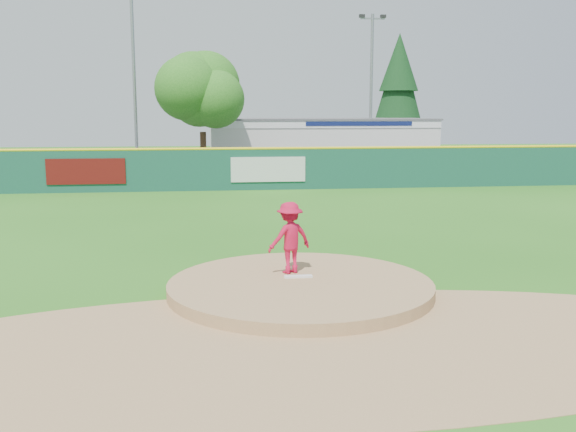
{
  "coord_description": "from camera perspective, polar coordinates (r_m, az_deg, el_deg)",
  "views": [
    {
      "loc": [
        -1.91,
        -12.79,
        3.71
      ],
      "look_at": [
        0.0,
        2.0,
        1.3
      ],
      "focal_mm": 40.0,
      "sensor_mm": 36.0,
      "label": 1
    }
  ],
  "objects": [
    {
      "name": "fence_banners",
      "position": [
        30.85,
        -9.69,
        4.02
      ],
      "size": [
        12.13,
        0.04,
        1.2
      ],
      "color": "#5B0F0D",
      "rests_on": "ground"
    },
    {
      "name": "van",
      "position": [
        37.08,
        4.17,
        4.58
      ],
      "size": [
        5.52,
        3.15,
        1.45
      ],
      "primitive_type": "imported",
      "rotation": [
        0.0,
        0.0,
        1.72
      ],
      "color": "white",
      "rests_on": "parking_lot"
    },
    {
      "name": "pitching_rubber",
      "position": [
        13.67,
        0.92,
        -5.4
      ],
      "size": [
        0.6,
        0.15,
        0.04
      ],
      "primitive_type": "cube",
      "color": "white",
      "rests_on": "pitchers_mound"
    },
    {
      "name": "light_pole_right",
      "position": [
        43.23,
        7.41,
        11.54
      ],
      "size": [
        1.75,
        0.25,
        10.0
      ],
      "color": "gray",
      "rests_on": "ground"
    },
    {
      "name": "ground",
      "position": [
        13.45,
        1.1,
        -6.83
      ],
      "size": [
        120.0,
        120.0,
        0.0
      ],
      "primitive_type": "plane",
      "color": "#286B19",
      "rests_on": "ground"
    },
    {
      "name": "deciduous_tree",
      "position": [
        37.8,
        -7.63,
        10.39
      ],
      "size": [
        5.6,
        5.6,
        7.36
      ],
      "color": "#382314",
      "rests_on": "ground"
    },
    {
      "name": "pool_building_grp",
      "position": [
        45.52,
        2.66,
        6.6
      ],
      "size": [
        15.2,
        8.2,
        3.31
      ],
      "color": "silver",
      "rests_on": "ground"
    },
    {
      "name": "infield_dirt_arc",
      "position": [
        10.64,
        3.53,
        -11.22
      ],
      "size": [
        15.4,
        15.4,
        0.01
      ],
      "primitive_type": "cylinder",
      "color": "#9E774C",
      "rests_on": "ground"
    },
    {
      "name": "pitchers_mound",
      "position": [
        13.45,
        1.1,
        -6.83
      ],
      "size": [
        5.5,
        5.5,
        0.5
      ],
      "primitive_type": "cylinder",
      "color": "#9E774C",
      "rests_on": "ground"
    },
    {
      "name": "parking_lot",
      "position": [
        40.0,
        -4.61,
        3.85
      ],
      "size": [
        44.0,
        16.0,
        0.02
      ],
      "primitive_type": "cube",
      "color": "#38383A",
      "rests_on": "ground"
    },
    {
      "name": "outfield_fence",
      "position": [
        30.96,
        -3.82,
        4.31
      ],
      "size": [
        40.0,
        0.14,
        2.07
      ],
      "color": "#164839",
      "rests_on": "ground"
    },
    {
      "name": "light_pole_left",
      "position": [
        40.06,
        -13.53,
        12.29
      ],
      "size": [
        1.75,
        0.25,
        11.0
      ],
      "color": "gray",
      "rests_on": "ground"
    },
    {
      "name": "pitcher",
      "position": [
        13.9,
        0.15,
        -1.94
      ],
      "size": [
        1.15,
        0.93,
        1.56
      ],
      "primitive_type": "imported",
      "rotation": [
        0.0,
        0.0,
        3.54
      ],
      "color": "red",
      "rests_on": "pitchers_mound"
    },
    {
      "name": "conifer_tree",
      "position": [
        51.05,
        9.8,
        11.11
      ],
      "size": [
        4.4,
        4.4,
        9.5
      ],
      "color": "#382314",
      "rests_on": "ground"
    }
  ]
}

